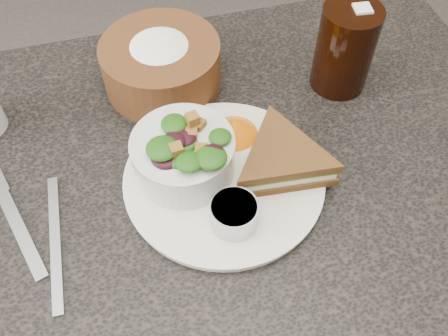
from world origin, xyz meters
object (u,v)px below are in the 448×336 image
object	(u,v)px
sandwich	(282,159)
dressing_ramekin	(234,214)
cola_glass	(346,45)
bread_basket	(161,58)
dining_table	(199,303)
dinner_plate	(224,179)
salad_bowl	(183,151)

from	to	relation	value
sandwich	dressing_ramekin	size ratio (longest dim) A/B	2.62
sandwich	cola_glass	bearing A→B (deg)	50.28
dressing_ramekin	bread_basket	distance (m)	0.27
dining_table	dressing_ramekin	bearing A→B (deg)	-51.94
cola_glass	dining_table	bearing A→B (deg)	-151.62
dressing_ramekin	cola_glass	xyz separation A→B (m)	(0.22, 0.20, 0.04)
dinner_plate	cola_glass	xyz separation A→B (m)	(0.21, 0.14, 0.07)
dinner_plate	dressing_ramekin	distance (m)	0.07
sandwich	salad_bowl	size ratio (longest dim) A/B	1.17
sandwich	dinner_plate	bearing A→B (deg)	179.33
dining_table	sandwich	bearing A→B (deg)	0.68
sandwich	cola_glass	distance (m)	0.20
dinner_plate	dressing_ramekin	bearing A→B (deg)	-94.94
dining_table	cola_glass	distance (m)	0.54
bread_basket	cola_glass	size ratio (longest dim) A/B	1.23
dinner_plate	dressing_ramekin	xyz separation A→B (m)	(-0.01, -0.07, 0.02)
dining_table	cola_glass	size ratio (longest dim) A/B	7.03
dinner_plate	bread_basket	xyz separation A→B (m)	(-0.04, 0.20, 0.04)
bread_basket	cola_glass	bearing A→B (deg)	-14.34
salad_bowl	dressing_ramekin	xyz separation A→B (m)	(0.04, -0.09, -0.02)
bread_basket	dining_table	bearing A→B (deg)	-92.78
dining_table	bread_basket	bearing A→B (deg)	87.22
dinner_plate	sandwich	distance (m)	0.08
salad_bowl	dressing_ramekin	size ratio (longest dim) A/B	2.24
cola_glass	dressing_ramekin	bearing A→B (deg)	-137.34
dining_table	salad_bowl	size ratio (longest dim) A/B	7.62
bread_basket	cola_glass	distance (m)	0.27
dining_table	dinner_plate	xyz separation A→B (m)	(0.05, 0.01, 0.38)
bread_basket	dressing_ramekin	bearing A→B (deg)	-82.35
dining_table	dressing_ramekin	distance (m)	0.41
dining_table	dinner_plate	distance (m)	0.38
salad_bowl	bread_basket	distance (m)	0.18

